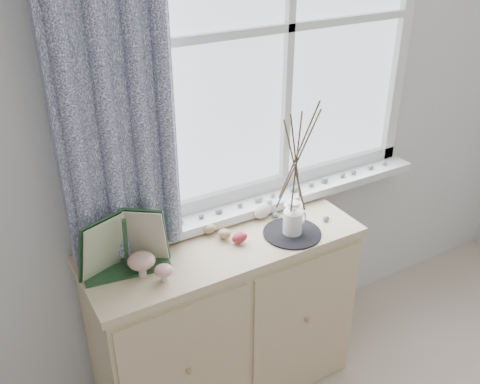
{
  "coord_description": "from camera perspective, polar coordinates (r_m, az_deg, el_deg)",
  "views": [
    {
      "loc": [
        -1.04,
        0.1,
        2.11
      ],
      "look_at": [
        -0.1,
        1.7,
        1.1
      ],
      "focal_mm": 40.0,
      "sensor_mm": 36.0,
      "label": 1
    }
  ],
  "objects": [
    {
      "name": "sideboard",
      "position": [
        2.52,
        -1.54,
        -13.43
      ],
      "size": [
        1.2,
        0.45,
        0.85
      ],
      "color": "beige",
      "rests_on": "ground"
    },
    {
      "name": "botanical_book",
      "position": [
        2.04,
        -11.96,
        -5.68
      ],
      "size": [
        0.4,
        0.18,
        0.27
      ],
      "primitive_type": null,
      "rotation": [
        0.0,
        0.0,
        -0.14
      ],
      "color": "#1E3E23",
      "rests_on": "sideboard"
    },
    {
      "name": "toadstool_cluster",
      "position": [
        2.06,
        -9.89,
        -7.56
      ],
      "size": [
        0.15,
        0.16,
        0.1
      ],
      "color": "beige",
      "rests_on": "sideboard"
    },
    {
      "name": "wooden_eggs",
      "position": [
        2.27,
        -1.72,
        -4.42
      ],
      "size": [
        0.13,
        0.17,
        0.07
      ],
      "color": "tan",
      "rests_on": "sideboard"
    },
    {
      "name": "songbird_figurine",
      "position": [
        2.42,
        2.42,
        -1.91
      ],
      "size": [
        0.16,
        0.11,
        0.07
      ],
      "primitive_type": null,
      "rotation": [
        0.0,
        0.0,
        0.35
      ],
      "color": "silver",
      "rests_on": "sideboard"
    },
    {
      "name": "crocheted_doily",
      "position": [
        2.32,
        5.58,
        -4.38
      ],
      "size": [
        0.25,
        0.25,
        0.01
      ],
      "primitive_type": "cylinder",
      "color": "black",
      "rests_on": "sideboard"
    },
    {
      "name": "twig_pitcher",
      "position": [
        2.15,
        6.02,
        3.69
      ],
      "size": [
        0.28,
        0.28,
        0.63
      ],
      "rotation": [
        0.0,
        0.0,
        0.3
      ],
      "color": "white",
      "rests_on": "crocheted_doily"
    },
    {
      "name": "sideboard_pebbles",
      "position": [
        2.39,
        4.75,
        -3.12
      ],
      "size": [
        0.33,
        0.23,
        0.02
      ],
      "color": "gray",
      "rests_on": "sideboard"
    }
  ]
}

